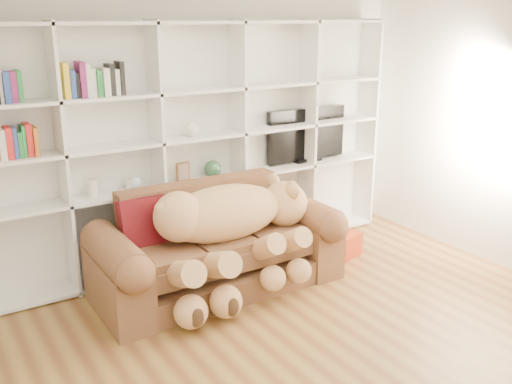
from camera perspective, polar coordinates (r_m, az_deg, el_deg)
floor at (r=4.34m, az=9.30°, el=-17.09°), size 5.00×5.00×0.00m
wall_back at (r=5.79m, az=-6.61°, el=6.36°), size 5.00×0.02×2.70m
bookshelf at (r=5.58m, az=-8.20°, el=5.42°), size 4.43×0.35×2.40m
sofa at (r=5.29m, az=-3.96°, el=-5.90°), size 2.25×0.97×0.94m
teddy_bear at (r=5.04m, az=-2.58°, el=-3.39°), size 1.68×0.92×0.98m
throw_pillow at (r=5.06m, az=-11.00°, el=-3.05°), size 0.45×0.25×0.47m
gift_box at (r=6.12m, az=8.67°, el=-5.11°), size 0.38×0.36×0.25m
tv at (r=6.40m, az=5.04°, el=5.69°), size 1.00×0.18×0.59m
picture_frame at (r=5.62m, az=-7.31°, el=2.04°), size 0.16×0.06×0.19m
green_vase at (r=5.77m, az=-4.34°, el=2.33°), size 0.17×0.17×0.17m
figurine_tall at (r=5.33m, az=-16.00°, el=0.40°), size 0.10×0.10×0.16m
figurine_short at (r=5.44m, az=-12.56°, el=0.68°), size 0.08×0.08×0.11m
snow_globe at (r=5.45m, az=-12.02°, el=0.89°), size 0.12×0.12×0.12m
shelf_vase at (r=5.57m, az=-6.56°, el=6.44°), size 0.21×0.21×0.17m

